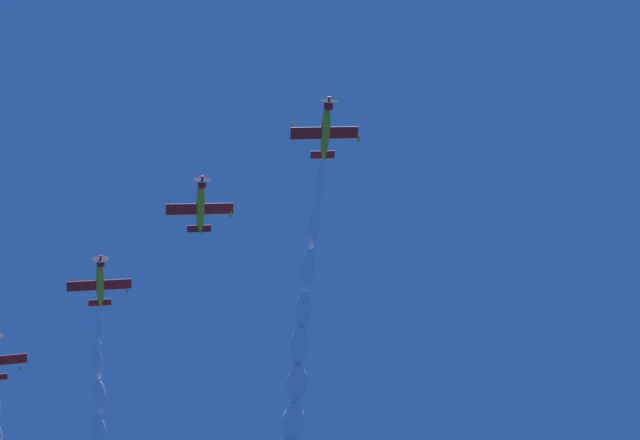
# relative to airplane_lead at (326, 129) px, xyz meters

# --- Properties ---
(airplane_lead) EXTENTS (7.36, 7.15, 3.48)m
(airplane_lead) POSITION_rel_airplane_lead_xyz_m (0.00, 0.00, 0.00)
(airplane_lead) COLOR gold
(airplane_left_wingman) EXTENTS (7.49, 7.15, 3.29)m
(airplane_left_wingman) POSITION_rel_airplane_lead_xyz_m (6.39, -16.75, 1.03)
(airplane_left_wingman) COLOR gold
(airplane_right_wingman) EXTENTS (7.47, 7.15, 3.28)m
(airplane_right_wingman) POSITION_rel_airplane_lead_xyz_m (11.15, -34.25, 2.25)
(airplane_right_wingman) COLOR gold
(smoke_trail_lead) EXTENTS (25.31, 43.89, 10.74)m
(smoke_trail_lead) POSITION_rel_airplane_lead_xyz_m (-17.10, -31.55, -6.27)
(smoke_trail_lead) COLOR white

